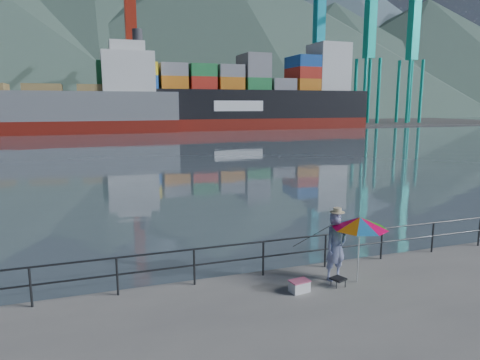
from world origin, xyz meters
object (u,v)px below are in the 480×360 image
object	(u,v)px
fisherman	(336,246)
bulk_carrier	(52,108)
container_ship	(239,99)
beach_umbrella	(360,223)
cooler_bag	(299,287)

from	to	relation	value
fisherman	bulk_carrier	distance (m)	72.59
bulk_carrier	container_ship	xyz separation A→B (m)	(35.03, 2.89, 1.64)
beach_umbrella	bulk_carrier	bearing A→B (deg)	100.38
fisherman	beach_umbrella	world-z (taller)	fisherman
fisherman	bulk_carrier	world-z (taller)	bulk_carrier
cooler_bag	fisherman	bearing A→B (deg)	9.32
fisherman	cooler_bag	xyz separation A→B (m)	(-1.31, -0.42, -0.81)
beach_umbrella	bulk_carrier	distance (m)	73.03
fisherman	beach_umbrella	bearing A→B (deg)	-50.93
beach_umbrella	container_ship	distance (m)	77.93
bulk_carrier	beach_umbrella	bearing A→B (deg)	-79.62
beach_umbrella	container_ship	world-z (taller)	container_ship
beach_umbrella	cooler_bag	world-z (taller)	beach_umbrella
fisherman	container_ship	bearing A→B (deg)	61.62
bulk_carrier	container_ship	bearing A→B (deg)	4.72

